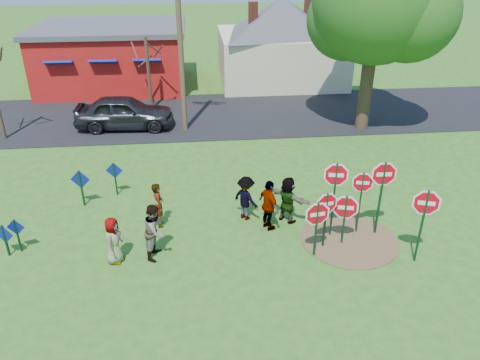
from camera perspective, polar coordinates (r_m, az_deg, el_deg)
The scene contains 26 objects.
ground at distance 16.02m, azimuth -3.52°, elevation -6.16°, with size 120.00×120.00×0.00m, color #2D5E1B.
road at distance 26.36m, azimuth -4.67°, elevation 7.90°, with size 120.00×7.50×0.04m, color black.
dirt_patch at distance 15.94m, azimuth 13.14°, elevation -7.06°, with size 3.20×3.20×0.03m, color brown.
red_building at distance 32.47m, azimuth -15.20°, elevation 14.43°, with size 9.40×7.69×3.90m.
cream_house at distance 32.41m, azimuth 5.00°, elevation 16.96°, with size 9.40×9.40×6.50m.
stop_sign_a at distance 14.26m, azimuth 9.37°, elevation -4.61°, with size 1.05×0.16×2.05m.
stop_sign_b at distance 15.03m, azimuth 11.56°, elevation -0.19°, with size 1.06×0.22×2.80m.
stop_sign_c at distance 15.57m, azimuth 14.63°, elevation -1.07°, with size 0.93×0.20×2.36m.
stop_sign_d at distance 15.51m, azimuth 17.03°, elevation -0.05°, with size 1.12×0.08×2.79m.
stop_sign_e at distance 15.09m, azimuth 12.72°, elevation -3.62°, with size 1.09×0.27×1.91m.
stop_sign_f at distance 14.63m, azimuth 21.64°, elevation -3.27°, with size 1.06×0.35×2.61m.
stop_sign_g at distance 14.71m, azimuth 10.47°, elevation -3.42°, with size 0.97×0.27×2.09m.
blue_diamond_a at distance 16.17m, azimuth -26.76°, elevation -6.25°, with size 0.63×0.26×1.13m.
blue_diamond_b at distance 16.17m, azimuth -25.56°, elevation -5.71°, with size 0.57×0.10×1.20m.
blue_diamond_c at distance 17.92m, azimuth -18.82°, elevation -0.48°, with size 0.72×0.13×1.45m.
blue_diamond_d at distance 18.33m, azimuth -15.02°, elevation 0.60°, with size 0.65×0.11×1.37m.
person_a at distance 14.68m, azimuth -15.18°, elevation -7.13°, with size 0.75×0.49×1.53m, color #48549B.
person_b at distance 16.09m, azimuth -9.92°, elevation -2.99°, with size 0.59×0.39×1.62m, color #287D6C.
person_c at distance 14.59m, azimuth -10.27°, elevation -6.11°, with size 0.88×0.69×1.81m, color brown.
person_d at distance 16.24m, azimuth 0.72°, elevation -2.23°, with size 1.05×0.60×1.62m, color #333338.
person_e at distance 15.64m, azimuth 3.54°, elevation -3.12°, with size 1.07×0.44×1.82m, color #5A3662.
person_f at distance 16.17m, azimuth 5.83°, elevation -2.40°, with size 1.57×0.50×1.69m, color #1B4929.
suv at distance 24.85m, azimuth -13.91°, elevation 8.03°, with size 1.98×4.93×1.68m, color #313236.
utility_pole at distance 23.18m, azimuth -7.28°, elevation 16.13°, with size 2.01×0.44×8.25m.
leafy_tree at distance 23.88m, azimuth 16.66°, elevation 19.60°, with size 6.54×5.97×9.30m.
bare_tree_east at distance 27.07m, azimuth -11.19°, elevation 13.79°, with size 1.80×1.80×4.07m.
Camera 1 is at (-0.35, -13.31, 8.92)m, focal length 35.00 mm.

